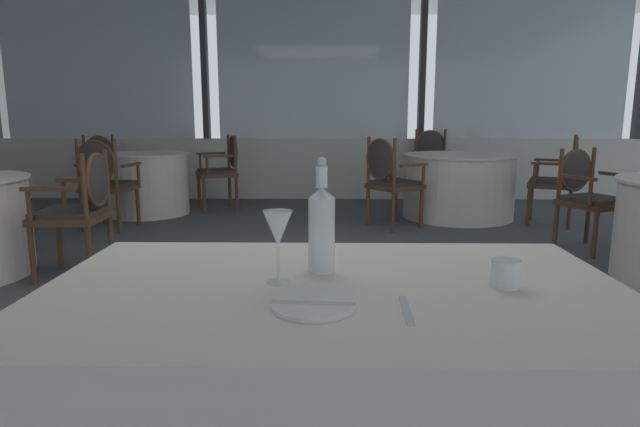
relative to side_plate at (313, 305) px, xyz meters
name	(u,v)px	position (x,y,z in m)	size (l,w,h in m)	color
ground_plane	(295,306)	(-0.17, 1.95, -0.74)	(15.10, 15.10, 0.00)	#4C5156
window_wall_far	(313,114)	(-0.17, 6.31, 0.45)	(9.59, 0.14, 2.97)	silver
foreground_table	(334,409)	(0.05, 0.17, -0.37)	(1.56, 0.95, 0.73)	white
side_plate	(313,305)	(0.00, 0.00, 0.00)	(0.20, 0.20, 0.01)	white
butter_knife	(313,303)	(0.00, 0.00, 0.01)	(0.20, 0.02, 0.00)	silver
dinner_fork	(406,310)	(0.22, -0.02, 0.00)	(0.17, 0.02, 0.00)	silver
water_bottle	(322,227)	(0.02, 0.29, 0.13)	(0.08, 0.08, 0.33)	white
wine_glass	(278,230)	(-0.10, 0.19, 0.14)	(0.08, 0.08, 0.20)	white
water_tumbler	(505,273)	(0.50, 0.16, 0.03)	(0.07, 0.07, 0.07)	white
background_table_0	(458,186)	(1.55, 4.92, -0.37)	(1.30, 1.30, 0.73)	white
dining_chair_0_0	(432,160)	(1.45, 6.00, -0.16)	(0.57, 0.51, 0.99)	brown
dining_chair_0_1	(389,175)	(0.67, 4.30, -0.18)	(0.64, 0.66, 0.96)	brown
dining_chair_0_2	(561,173)	(2.53, 4.47, -0.17)	(0.61, 0.64, 0.97)	brown
dining_chair_1_0	(586,191)	(2.31, 3.45, -0.21)	(0.64, 0.61, 0.89)	brown
dining_chair_2_2	(81,203)	(-1.76, 2.56, -0.19)	(0.48, 0.55, 0.92)	brown
background_table_3	(147,184)	(-2.14, 5.07, -0.37)	(1.00, 1.00, 0.73)	white
dining_chair_3_0	(105,164)	(-2.87, 5.63, -0.19)	(0.65, 0.66, 0.92)	brown
dining_chair_3_1	(104,177)	(-2.26, 4.15, -0.19)	(0.58, 0.52, 0.95)	brown
dining_chair_3_2	(223,165)	(-1.29, 5.42, -0.18)	(0.60, 0.64, 0.93)	brown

